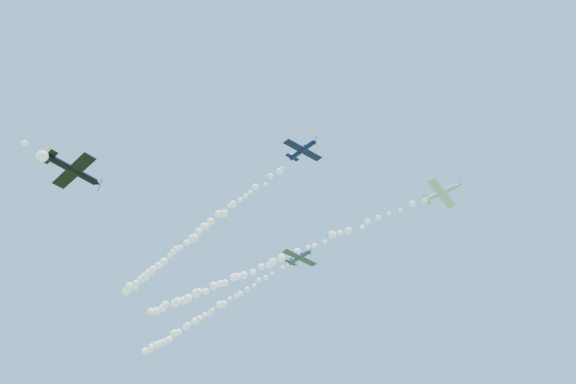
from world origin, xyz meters
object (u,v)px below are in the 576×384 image
Objects in this scene: plane_white at (441,193)px; plane_navy at (303,150)px; plane_grey at (300,257)px; plane_black at (74,170)px.

plane_navy is at bearing -111.00° from plane_white.
plane_white is 1.00× the size of plane_grey.
plane_white is 1.09× the size of plane_navy.
plane_white reaches higher than plane_black.
plane_grey is (-27.25, -3.03, -5.70)m from plane_white.
plane_grey is at bearing -167.18° from plane_white.
plane_navy is 26.16m from plane_grey.
plane_navy is 0.91× the size of plane_grey.
plane_navy is at bearing -22.93° from plane_black.
plane_black is at bearing -71.43° from plane_grey.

